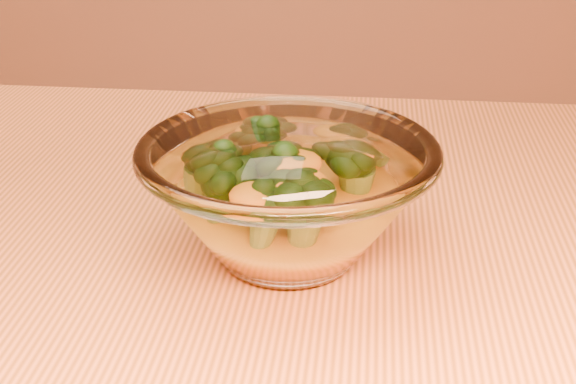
{
  "coord_description": "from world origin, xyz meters",
  "views": [
    {
      "loc": [
        0.13,
        -0.4,
        1.02
      ],
      "look_at": [
        0.08,
        0.06,
        0.8
      ],
      "focal_mm": 50.0,
      "sensor_mm": 36.0,
      "label": 1
    }
  ],
  "objects": [
    {
      "name": "broccoli_heap",
      "position": [
        0.07,
        0.07,
        0.81
      ],
      "size": [
        0.12,
        0.13,
        0.05
      ],
      "color": "black",
      "rests_on": "cheese_sauce"
    },
    {
      "name": "cheese_sauce",
      "position": [
        0.08,
        0.06,
        0.78
      ],
      "size": [
        0.11,
        0.11,
        0.03
      ],
      "primitive_type": "ellipsoid",
      "color": "orange",
      "rests_on": "glass_bowl"
    },
    {
      "name": "glass_bowl",
      "position": [
        0.08,
        0.06,
        0.79
      ],
      "size": [
        0.19,
        0.19,
        0.09
      ],
      "color": "white",
      "rests_on": "table"
    }
  ]
}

